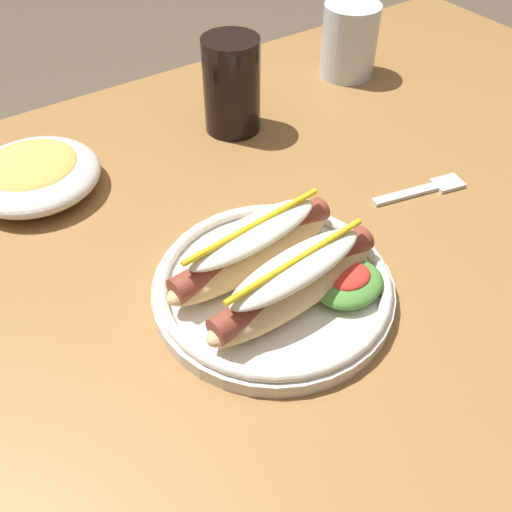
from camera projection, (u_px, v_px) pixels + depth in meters
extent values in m
cube|color=olive|center=(291.00, 252.00, 0.64)|extent=(1.33, 0.86, 0.04)
cylinder|color=olive|center=(396.00, 187.00, 1.33)|extent=(0.06, 0.06, 0.70)
cylinder|color=silver|center=(273.00, 290.00, 0.57)|extent=(0.24, 0.24, 0.02)
torus|color=silver|center=(273.00, 281.00, 0.56)|extent=(0.23, 0.23, 0.01)
ellipsoid|color=tan|center=(295.00, 287.00, 0.53)|extent=(0.21, 0.07, 0.04)
cylinder|color=brown|center=(295.00, 282.00, 0.52)|extent=(0.19, 0.05, 0.03)
ellipsoid|color=silver|center=(296.00, 268.00, 0.51)|extent=(0.15, 0.06, 0.02)
cylinder|color=yellow|center=(297.00, 260.00, 0.50)|extent=(0.16, 0.02, 0.01)
ellipsoid|color=tan|center=(253.00, 253.00, 0.56)|extent=(0.21, 0.07, 0.04)
cylinder|color=brown|center=(253.00, 247.00, 0.56)|extent=(0.19, 0.05, 0.03)
ellipsoid|color=silver|center=(253.00, 233.00, 0.54)|extent=(0.15, 0.06, 0.02)
cylinder|color=yellow|center=(253.00, 225.00, 0.54)|extent=(0.16, 0.02, 0.01)
ellipsoid|color=#4C8C38|center=(348.00, 283.00, 0.54)|extent=(0.07, 0.06, 0.02)
ellipsoid|color=red|center=(349.00, 276.00, 0.54)|extent=(0.04, 0.04, 0.01)
cube|color=silver|center=(405.00, 195.00, 0.68)|extent=(0.09, 0.03, 0.00)
cube|color=silver|center=(448.00, 183.00, 0.70)|extent=(0.04, 0.03, 0.00)
cylinder|color=black|center=(232.00, 85.00, 0.75)|extent=(0.08, 0.08, 0.13)
cylinder|color=silver|center=(349.00, 41.00, 0.87)|extent=(0.08, 0.08, 0.11)
ellipsoid|color=silver|center=(34.00, 175.00, 0.68)|extent=(0.15, 0.15, 0.04)
ellipsoid|color=gold|center=(31.00, 165.00, 0.67)|extent=(0.11, 0.11, 0.02)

